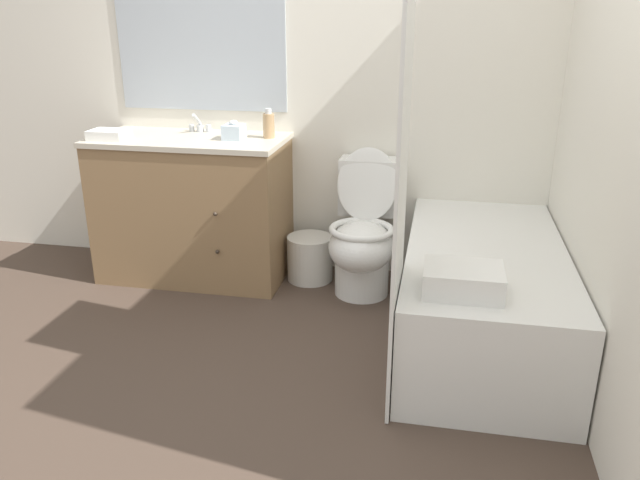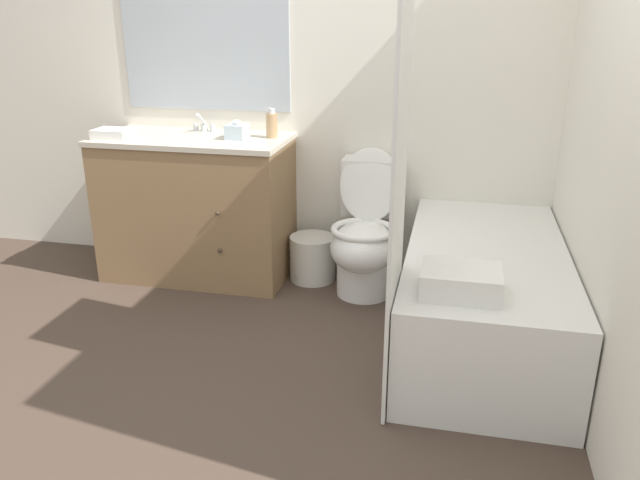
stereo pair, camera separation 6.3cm
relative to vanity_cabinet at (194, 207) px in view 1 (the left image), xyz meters
The scene contains 13 objects.
ground_plane 1.65m from the vanity_cabinet, 61.11° to the right, with size 14.00×14.00×0.00m, color #47382D.
wall_back 1.15m from the vanity_cabinet, 21.99° to the left, with size 8.00×0.06×2.50m.
wall_right 2.34m from the vanity_cabinet, 14.60° to the right, with size 0.05×2.67×2.50m.
vanity_cabinet is the anchor object (origin of this frame).
sink_faucet 0.50m from the vanity_cabinet, 90.00° to the left, with size 0.14×0.12×0.12m.
toilet 1.06m from the vanity_cabinet, ahead, with size 0.37×0.63×0.83m.
bathtub 1.80m from the vanity_cabinet, 16.31° to the right, with size 0.75×1.57×0.49m.
shower_curtain 1.79m from the vanity_cabinet, 38.82° to the right, with size 0.01×0.49×2.01m.
wastebasket 0.78m from the vanity_cabinet, ahead, with size 0.28×0.28×0.28m.
tissue_box 0.55m from the vanity_cabinet, ahead, with size 0.11×0.13×0.11m.
soap_dispenser 0.69m from the vanity_cabinet, ahead, with size 0.07×0.07×0.17m.
hand_towel_folded 0.64m from the vanity_cabinet, 160.20° to the right, with size 0.21×0.16×0.06m.
bath_towel_folded 1.91m from the vanity_cabinet, 33.35° to the right, with size 0.32×0.25×0.11m.
Camera 1 is at (0.71, -2.03, 1.57)m, focal length 35.00 mm.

